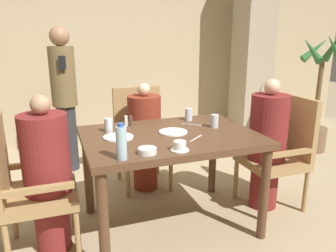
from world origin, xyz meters
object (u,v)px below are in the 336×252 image
Objects in this scene: plate_main_left at (173,132)px; bowl_small at (147,151)px; diner_in_right_chair at (267,144)px; glass_tall_far at (189,114)px; potted_palm at (316,110)px; glass_tall_near at (109,125)px; diner_in_left_chair at (48,174)px; water_bottle at (121,143)px; teacup_with_saucer at (180,146)px; chair_left_side at (25,184)px; standing_host at (64,96)px; chair_far_side at (141,134)px; chair_right_side at (281,149)px; diner_in_far_chair at (145,136)px; plate_main_right at (118,137)px; glass_tall_mid at (215,121)px.

bowl_small is (-0.32, -0.37, 0.01)m from plate_main_left.
diner_in_right_chair is 10.73× the size of glass_tall_far.
potted_palm is 14.53× the size of glass_tall_near.
plate_main_left is 1.86× the size of bowl_small.
diner_in_right_chair is at bearing 0.00° from diner_in_left_chair.
diner_in_left_chair is 4.96× the size of water_bottle.
plate_main_left is 1.80× the size of teacup_with_saucer.
chair_left_side is 0.62× the size of standing_host.
potted_palm is (3.45, 1.03, 0.03)m from chair_left_side.
chair_right_side is (1.04, -0.86, 0.00)m from chair_far_side.
diner_in_right_chair reaches higher than diner_in_far_chair.
standing_host is at bearing 101.65° from glass_tall_near.
plate_main_right is at bearing 3.06° from chair_left_side.
diner_in_right_chair reaches higher than plate_main_left.
glass_tall_far is at bearing -49.52° from standing_host.
diner_in_far_chair is 4.83× the size of plate_main_left.
bowl_small is (0.40, -1.83, -0.06)m from standing_host.
potted_palm is at bearing 26.38° from water_bottle.
water_bottle is at bearing -82.93° from standing_host.
diner_in_left_chair reaches higher than plate_main_right.
diner_in_far_chair is 9.93× the size of glass_tall_near.
glass_tall_mid is at bearing -63.78° from chair_far_side.
diner_in_right_chair reaches higher than chair_far_side.
standing_host reaches higher than chair_far_side.
standing_host is at bearing 138.15° from chair_far_side.
chair_far_side is 9.21× the size of glass_tall_near.
bowl_small is 0.20m from water_bottle.
plate_main_left is 0.65m from water_bottle.
potted_palm is 2.85m from teacup_with_saucer.
standing_host is 1.80m from glass_tall_mid.
glass_tall_mid is 0.30m from glass_tall_far.
glass_tall_far is at bearing 110.91° from glass_tall_mid.
glass_tall_far is at bearing 13.76° from chair_left_side.
water_bottle reaches higher than chair_left_side.
chair_right_side is at bearing -40.49° from standing_host.
glass_tall_near is at bearing 170.76° from diner_in_right_chair.
diner_in_far_chair is at bearing 145.59° from chair_right_side.
chair_right_side is 1.04m from plate_main_left.
chair_far_side reaches higher than glass_tall_mid.
glass_tall_far is at bearing 62.44° from teacup_with_saucer.
diner_in_far_chair reaches higher than chair_right_side.
plate_main_left is 0.40m from teacup_with_saucer.
chair_right_side reaches higher than plate_main_left.
standing_host is (0.36, 1.48, 0.33)m from chair_left_side.
bowl_small is (-0.21, 0.02, -0.01)m from teacup_with_saucer.
plate_main_left is 2.06× the size of glass_tall_mid.
standing_host is (-0.69, 0.76, 0.31)m from diner_in_far_chair.
glass_tall_near is (0.62, 0.22, 0.30)m from chair_left_side.
plate_main_left is at bearing -157.07° from potted_palm.
standing_host is at bearing 108.54° from teacup_with_saucer.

